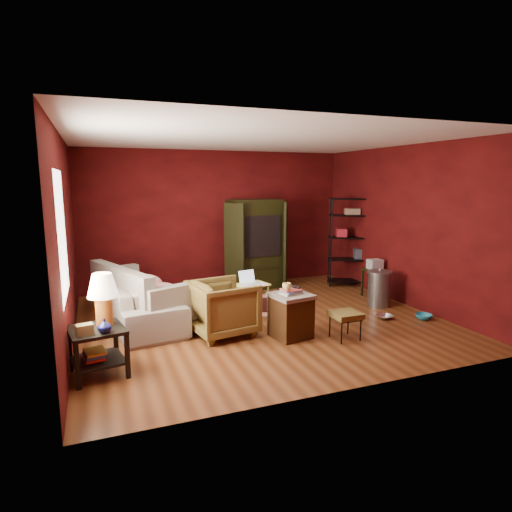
{
  "coord_description": "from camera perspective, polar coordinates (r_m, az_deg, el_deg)",
  "views": [
    {
      "loc": [
        -2.4,
        -6.09,
        2.18
      ],
      "look_at": [
        0.0,
        0.2,
        1.0
      ],
      "focal_mm": 30.0,
      "sensor_mm": 36.0,
      "label": 1
    }
  ],
  "objects": [
    {
      "name": "small_stand",
      "position": [
        8.38,
        15.54,
        -1.68
      ],
      "size": [
        0.37,
        0.37,
        0.73
      ],
      "rotation": [
        0.0,
        0.0,
        -0.01
      ],
      "color": "black",
      "rests_on": "ground"
    },
    {
      "name": "mug",
      "position": [
        5.92,
        4.14,
        -3.96
      ],
      "size": [
        0.13,
        0.1,
        0.12
      ],
      "primitive_type": "imported",
      "rotation": [
        0.0,
        0.0,
        -0.04
      ],
      "color": "#EAD472",
      "rests_on": "hamper"
    },
    {
      "name": "footstool",
      "position": [
        6.12,
        11.84,
        -7.79
      ],
      "size": [
        0.39,
        0.39,
        0.39
      ],
      "rotation": [
        0.0,
        0.0,
        0.01
      ],
      "color": "black",
      "rests_on": "ground"
    },
    {
      "name": "room",
      "position": [
        6.56,
        0.34,
        3.14
      ],
      "size": [
        5.54,
        5.04,
        2.84
      ],
      "color": "brown",
      "rests_on": "ground"
    },
    {
      "name": "side_table",
      "position": [
        5.2,
        -20.08,
        -7.33
      ],
      "size": [
        0.68,
        0.68,
        1.15
      ],
      "rotation": [
        0.0,
        0.0,
        0.18
      ],
      "color": "black",
      "rests_on": "ground"
    },
    {
      "name": "laptop_desk",
      "position": [
        7.19,
        -0.71,
        -4.15
      ],
      "size": [
        0.64,
        0.54,
        0.69
      ],
      "rotation": [
        0.0,
        0.0,
        0.24
      ],
      "color": "#F7FF74",
      "rests_on": "ground"
    },
    {
      "name": "sofa_cushions",
      "position": [
        6.87,
        -15.4,
        -5.35
      ],
      "size": [
        1.45,
        2.15,
        0.84
      ],
      "rotation": [
        0.0,
        0.0,
        0.37
      ],
      "color": "slate",
      "rests_on": "sofa"
    },
    {
      "name": "sofa",
      "position": [
        6.92,
        -15.46,
        -4.87
      ],
      "size": [
        0.99,
        2.39,
        0.91
      ],
      "primitive_type": "imported",
      "rotation": [
        0.0,
        0.0,
        1.71
      ],
      "color": "slate",
      "rests_on": "ground"
    },
    {
      "name": "vase",
      "position": [
        4.98,
        -19.54,
        -8.81
      ],
      "size": [
        0.16,
        0.16,
        0.15
      ],
      "primitive_type": "imported",
      "rotation": [
        0.0,
        0.0,
        -0.03
      ],
      "color": "#0E1046",
      "rests_on": "side_table"
    },
    {
      "name": "wire_shelving",
      "position": [
        9.14,
        12.63,
        2.35
      ],
      "size": [
        0.98,
        0.72,
        1.84
      ],
      "rotation": [
        0.0,
        0.0,
        -0.42
      ],
      "color": "black",
      "rests_on": "ground"
    },
    {
      "name": "tv_armoire",
      "position": [
        8.71,
        -0.07,
        1.81
      ],
      "size": [
        1.43,
        0.85,
        1.82
      ],
      "rotation": [
        0.0,
        0.0,
        0.11
      ],
      "color": "black",
      "rests_on": "ground"
    },
    {
      "name": "hamper",
      "position": [
        6.09,
        4.66,
        -7.81
      ],
      "size": [
        0.59,
        0.59,
        0.72
      ],
      "rotation": [
        0.0,
        0.0,
        0.17
      ],
      "color": "#3E220E",
      "rests_on": "ground"
    },
    {
      "name": "rug_oriental",
      "position": [
        7.66,
        1.95,
        -6.46
      ],
      "size": [
        1.43,
        1.1,
        0.01
      ],
      "rotation": [
        0.0,
        0.0,
        -0.2
      ],
      "color": "#501715",
      "rests_on": "ground"
    },
    {
      "name": "pet_bowl_steel",
      "position": [
        7.21,
        16.85,
        -7.07
      ],
      "size": [
        0.25,
        0.06,
        0.25
      ],
      "primitive_type": "imported",
      "rotation": [
        0.0,
        0.0,
        -0.0
      ],
      "color": "silver",
      "rests_on": "ground"
    },
    {
      "name": "rug_round",
      "position": [
        7.69,
        1.23,
        -6.48
      ],
      "size": [
        1.56,
        1.56,
        0.01
      ],
      "rotation": [
        0.0,
        0.0,
        0.17
      ],
      "color": "beige",
      "rests_on": "ground"
    },
    {
      "name": "trash_can",
      "position": [
        7.86,
        16.09,
        -4.16
      ],
      "size": [
        0.5,
        0.5,
        0.68
      ],
      "rotation": [
        0.0,
        0.0,
        -0.17
      ],
      "color": "gray",
      "rests_on": "ground"
    },
    {
      "name": "armchair",
      "position": [
        6.16,
        -4.45,
        -6.56
      ],
      "size": [
        0.91,
        0.95,
        0.87
      ],
      "primitive_type": "imported",
      "rotation": [
        0.0,
        0.0,
        1.73
      ],
      "color": "black",
      "rests_on": "ground"
    },
    {
      "name": "pet_bowl_turquoise",
      "position": [
        7.39,
        21.49,
        -6.88
      ],
      "size": [
        0.27,
        0.17,
        0.26
      ],
      "primitive_type": "imported",
      "rotation": [
        0.0,
        0.0,
        -0.37
      ],
      "color": "teal",
      "rests_on": "ground"
    }
  ]
}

